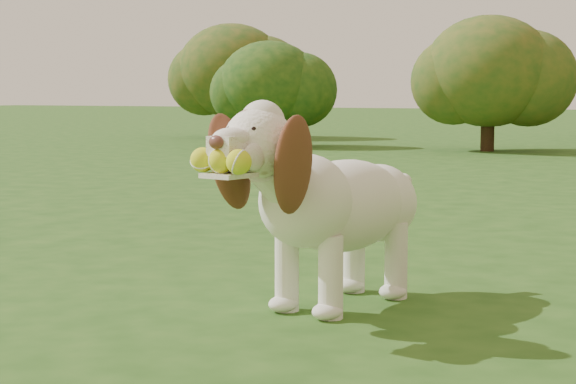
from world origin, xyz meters
The scene contains 5 objects.
ground centered at (0.00, 0.00, 0.00)m, with size 80.00×80.00×0.00m, color #204814.
dog centered at (0.48, 0.12, 0.37)m, with size 0.46×1.06×0.69m.
shrub_a centered at (-4.54, 8.47, 0.83)m, with size 1.36×1.36×1.41m.
shrub_b centered at (-1.67, 8.86, 0.98)m, with size 1.60×1.60×1.66m.
shrub_e centered at (-6.36, 10.44, 1.07)m, with size 1.76×1.76×1.82m.
Camera 1 is at (1.87, -2.69, 0.71)m, focal length 60.00 mm.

